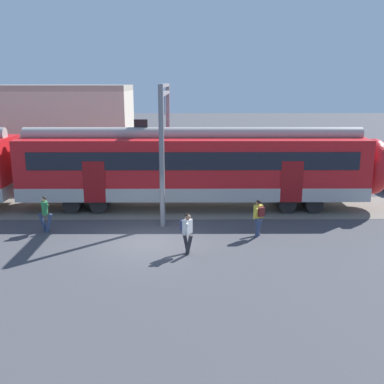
% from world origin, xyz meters
% --- Properties ---
extents(ground_plane, '(160.00, 160.00, 0.00)m').
position_xyz_m(ground_plane, '(0.00, 0.00, 0.00)').
color(ground_plane, '#424247').
extents(pedestrian_green, '(0.69, 0.54, 1.67)m').
position_xyz_m(pedestrian_green, '(-4.76, 1.42, 0.96)').
color(pedestrian_green, navy).
rests_on(pedestrian_green, ground).
extents(pedestrian_white, '(0.54, 0.67, 1.67)m').
position_xyz_m(pedestrian_white, '(1.64, -1.28, 0.99)').
color(pedestrian_white, '#28282D').
rests_on(pedestrian_white, ground).
extents(pedestrian_yellow, '(0.51, 0.71, 1.67)m').
position_xyz_m(pedestrian_yellow, '(4.75, 0.77, 0.99)').
color(pedestrian_yellow, navy).
rests_on(pedestrian_yellow, ground).
extents(catenary_gantry, '(0.24, 6.64, 6.53)m').
position_xyz_m(catenary_gantry, '(0.47, 5.45, 4.31)').
color(catenary_gantry, gray).
rests_on(catenary_gantry, ground).
extents(background_building, '(15.59, 5.00, 9.20)m').
position_xyz_m(background_building, '(-10.36, 14.62, 3.21)').
color(background_building, beige).
rests_on(background_building, ground).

